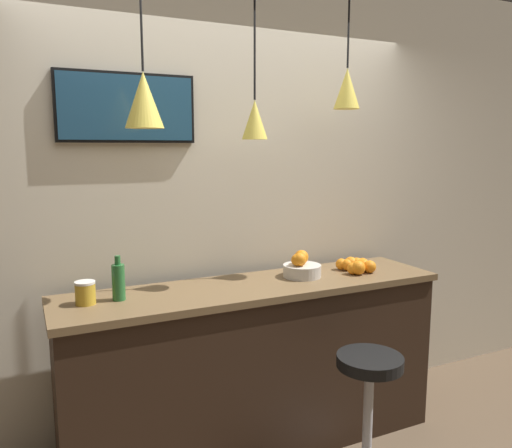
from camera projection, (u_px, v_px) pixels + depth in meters
name	position (u px, v px, depth m)	size (l,w,h in m)	color
back_wall	(230.00, 200.00, 3.13)	(8.00, 0.06, 2.90)	beige
service_counter	(256.00, 366.00, 2.94)	(2.25, 0.54, 1.00)	black
bar_stool	(368.00, 409.00, 2.55)	(0.44, 0.44, 0.74)	#B7B7BC
fruit_bowl	(301.00, 267.00, 3.02)	(0.23, 0.23, 0.16)	beige
orange_pile	(356.00, 266.00, 3.15)	(0.23, 0.23, 0.09)	orange
juice_bottle	(118.00, 281.00, 2.55)	(0.07, 0.07, 0.23)	#286B33
spread_jar	(85.00, 293.00, 2.49)	(0.10, 0.10, 0.12)	gold
pendant_lamp_left	(144.00, 99.00, 2.47)	(0.19, 0.19, 0.93)	black
pendant_lamp_middle	(255.00, 118.00, 2.73)	(0.14, 0.14, 0.98)	black
pendant_lamp_right	(347.00, 88.00, 2.96)	(0.16, 0.16, 0.80)	black
mounted_tv	(127.00, 108.00, 2.74)	(0.76, 0.04, 0.38)	black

